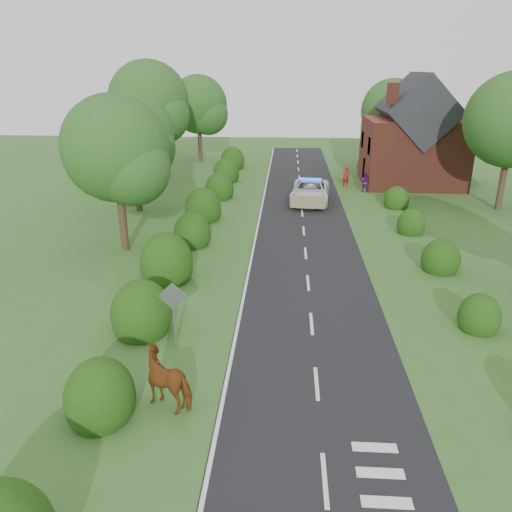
# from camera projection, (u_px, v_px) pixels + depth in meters

# --- Properties ---
(ground) EXTENTS (120.00, 120.00, 0.00)m
(ground) POSITION_uv_depth(u_px,v_px,m) (317.00, 384.00, 16.00)
(ground) COLOR #376525
(road) EXTENTS (6.00, 70.00, 0.02)m
(road) POSITION_uv_depth(u_px,v_px,m) (304.00, 236.00, 29.99)
(road) COLOR black
(road) RESTS_ON ground
(road_markings) EXTENTS (4.96, 70.00, 0.01)m
(road_markings) POSITION_uv_depth(u_px,v_px,m) (277.00, 247.00, 28.15)
(road_markings) COLOR white
(road_markings) RESTS_ON road
(hedgerow_left) EXTENTS (2.75, 50.41, 3.00)m
(hedgerow_left) POSITION_uv_depth(u_px,v_px,m) (186.00, 240.00, 27.03)
(hedgerow_left) COLOR #153A10
(hedgerow_left) RESTS_ON ground
(hedgerow_right) EXTENTS (2.10, 45.78, 2.10)m
(hedgerow_right) POSITION_uv_depth(u_px,v_px,m) (434.00, 252.00, 25.87)
(hedgerow_right) COLOR #153A10
(hedgerow_right) RESTS_ON ground
(tree_left_a) EXTENTS (5.74, 5.60, 8.38)m
(tree_left_a) POSITION_uv_depth(u_px,v_px,m) (120.00, 154.00, 25.75)
(tree_left_a) COLOR #332316
(tree_left_a) RESTS_ON ground
(tree_left_b) EXTENTS (5.74, 5.60, 8.07)m
(tree_left_b) POSITION_uv_depth(u_px,v_px,m) (136.00, 138.00, 33.40)
(tree_left_b) COLOR #332316
(tree_left_b) RESTS_ON ground
(tree_left_c) EXTENTS (6.97, 6.80, 10.22)m
(tree_left_c) POSITION_uv_depth(u_px,v_px,m) (152.00, 105.00, 42.27)
(tree_left_c) COLOR #332316
(tree_left_c) RESTS_ON ground
(tree_left_d) EXTENTS (6.15, 6.00, 8.89)m
(tree_left_d) POSITION_uv_depth(u_px,v_px,m) (201.00, 107.00, 51.79)
(tree_left_d) COLOR #332316
(tree_left_d) RESTS_ON ground
(tree_right_c) EXTENTS (6.15, 6.00, 8.58)m
(tree_right_c) POSITION_uv_depth(u_px,v_px,m) (394.00, 113.00, 48.87)
(tree_right_c) COLOR #332316
(tree_right_c) RESTS_ON ground
(road_sign) EXTENTS (1.06, 0.08, 2.53)m
(road_sign) POSITION_uv_depth(u_px,v_px,m) (173.00, 305.00, 17.57)
(road_sign) COLOR gray
(road_sign) RESTS_ON ground
(house) EXTENTS (8.00, 7.40, 9.17)m
(house) POSITION_uv_depth(u_px,v_px,m) (414.00, 140.00, 42.08)
(house) COLOR brown
(house) RESTS_ON ground
(cow) EXTENTS (2.36, 1.82, 1.48)m
(cow) POSITION_uv_depth(u_px,v_px,m) (171.00, 381.00, 14.87)
(cow) COLOR #5A2D12
(cow) RESTS_ON ground
(police_van) EXTENTS (3.24, 6.16, 1.79)m
(police_van) POSITION_uv_depth(u_px,v_px,m) (310.00, 191.00, 37.34)
(police_van) COLOR white
(police_van) RESTS_ON ground
(pedestrian_red) EXTENTS (0.69, 0.53, 1.71)m
(pedestrian_red) POSITION_uv_depth(u_px,v_px,m) (346.00, 177.00, 42.08)
(pedestrian_red) COLOR maroon
(pedestrian_red) RESTS_ON ground
(pedestrian_purple) EXTENTS (0.94, 0.83, 1.62)m
(pedestrian_purple) POSITION_uv_depth(u_px,v_px,m) (365.00, 182.00, 40.39)
(pedestrian_purple) COLOR #4B1853
(pedestrian_purple) RESTS_ON ground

